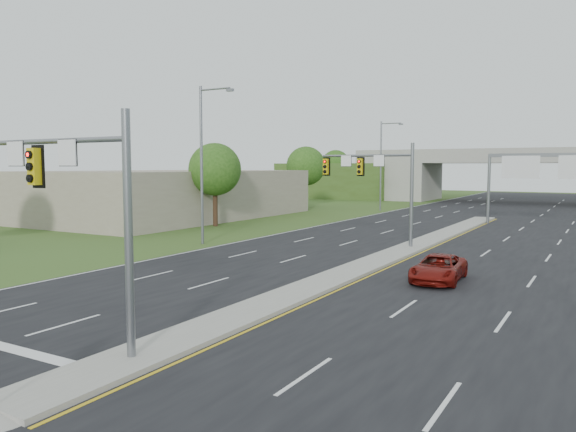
% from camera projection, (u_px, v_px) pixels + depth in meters
% --- Properties ---
extents(ground, '(240.00, 240.00, 0.00)m').
position_uv_depth(ground, '(132.00, 362.00, 15.66)').
color(ground, '#384F1C').
rests_on(ground, ground).
extents(road, '(24.00, 160.00, 0.02)m').
position_uv_depth(road, '(449.00, 233.00, 45.84)').
color(road, black).
rests_on(road, ground).
extents(median, '(2.00, 54.00, 0.16)m').
position_uv_depth(median, '(401.00, 251.00, 35.48)').
color(median, gray).
rests_on(median, road).
extents(lane_markings, '(23.72, 160.00, 0.01)m').
position_uv_depth(lane_markings, '(419.00, 241.00, 40.89)').
color(lane_markings, gold).
rests_on(lane_markings, road).
extents(signal_mast_near, '(6.62, 0.60, 7.00)m').
position_uv_depth(signal_mast_near, '(69.00, 192.00, 16.31)').
color(signal_mast_near, slate).
rests_on(signal_mast_near, ground).
extents(signal_mast_far, '(6.62, 0.60, 7.00)m').
position_uv_depth(signal_mast_far, '(379.00, 177.00, 37.87)').
color(signal_mast_far, slate).
rests_on(signal_mast_far, ground).
extents(sign_gantry, '(11.58, 0.44, 6.67)m').
position_uv_depth(sign_gantry, '(553.00, 169.00, 50.60)').
color(sign_gantry, slate).
rests_on(sign_gantry, ground).
extents(overpass, '(80.00, 14.00, 8.10)m').
position_uv_depth(overpass, '(525.00, 179.00, 84.33)').
color(overpass, gray).
rests_on(overpass, ground).
extents(lightpole_l_mid, '(2.85, 0.25, 11.00)m').
position_uv_depth(lightpole_l_mid, '(204.00, 157.00, 39.00)').
color(lightpole_l_mid, slate).
rests_on(lightpole_l_mid, ground).
extents(lightpole_l_far, '(2.85, 0.25, 11.00)m').
position_uv_depth(lightpole_l_far, '(382.00, 161.00, 69.18)').
color(lightpole_l_far, slate).
rests_on(lightpole_l_far, ground).
extents(tree_l_near, '(4.80, 4.80, 7.60)m').
position_uv_depth(tree_l_near, '(215.00, 170.00, 51.05)').
color(tree_l_near, '#382316').
rests_on(tree_l_near, ground).
extents(tree_l_mid, '(5.20, 5.20, 8.12)m').
position_uv_depth(tree_l_mid, '(306.00, 166.00, 74.57)').
color(tree_l_mid, '#382316').
rests_on(tree_l_mid, ground).
extents(tree_back_a, '(6.00, 6.00, 8.85)m').
position_uv_depth(tree_back_a, '(336.00, 165.00, 115.15)').
color(tree_back_a, '#382316').
rests_on(tree_back_a, ground).
extents(tree_back_b, '(5.60, 5.60, 8.32)m').
position_uv_depth(tree_back_b, '(401.00, 166.00, 108.20)').
color(tree_back_b, '#382316').
rests_on(tree_back_b, ground).
extents(commercial_building, '(18.00, 30.00, 5.00)m').
position_uv_depth(commercial_building, '(169.00, 194.00, 60.58)').
color(commercial_building, gray).
rests_on(commercial_building, ground).
extents(car_far_a, '(2.34, 4.63, 1.26)m').
position_uv_depth(car_far_a, '(439.00, 268.00, 26.57)').
color(car_far_a, maroon).
rests_on(car_far_a, road).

